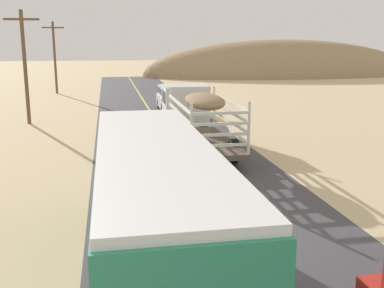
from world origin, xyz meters
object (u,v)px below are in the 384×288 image
Objects in this scene: livestock_truck at (192,110)px; power_pole_far at (55,55)px; bus at (155,206)px; car_far at (171,97)px; power_pole_mid at (25,64)px.

power_pole_far is at bearing 110.42° from livestock_truck.
livestock_truck is at bearing 76.27° from bus.
power_pole_far is at bearing 125.59° from car_far.
bus is at bearing -81.22° from power_pole_far.
bus is 1.37× the size of power_pole_far.
power_pole_mid reaches higher than livestock_truck.
power_pole_mid is at bearing -90.00° from power_pole_far.
bus is at bearing -103.73° from livestock_truck.
bus is 2.16× the size of car_far.
car_far is 17.69m from power_pole_far.
bus is (-3.46, -14.18, -0.04)m from livestock_truck.
power_pole_mid is (-9.66, 7.74, 2.17)m from livestock_truck.
livestock_truck is 1.32× the size of power_pole_mid.
power_pole_far is at bearing 98.78° from bus.
power_pole_mid is 1.01× the size of power_pole_far.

